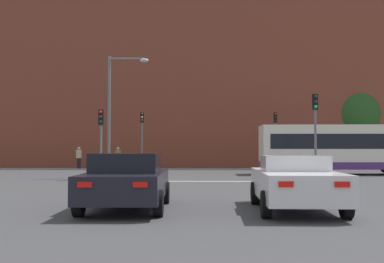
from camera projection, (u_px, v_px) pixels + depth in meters
The scene contains 14 objects.
stop_line_strip at pixel (208, 181), 23.39m from camera, with size 8.04×0.30×0.01m, color silver.
far_pavement at pixel (206, 169), 37.45m from camera, with size 68.94×2.50×0.01m, color gray.
brick_civic_building at pixel (183, 68), 46.21m from camera, with size 40.81×10.63×25.19m.
car_saloon_left at pixel (127, 180), 12.64m from camera, with size 2.15×4.52×1.48m.
car_roadster_right at pixel (295, 183), 12.39m from camera, with size 2.10×4.55×1.42m.
bus_crossing_lead at pixel (343, 148), 29.66m from camera, with size 10.17×2.67×3.03m.
traffic_light_near_left at pixel (101, 132), 24.89m from camera, with size 0.26×0.31×3.63m.
traffic_light_far_left at pixel (142, 131), 36.73m from camera, with size 0.26×0.31×4.39m.
traffic_light_far_right at pixel (275, 131), 36.86m from camera, with size 0.26×0.31×4.39m.
traffic_light_near_right at pixel (315, 122), 24.37m from camera, with size 0.26×0.31×4.37m.
street_lamp_junction at pixel (117, 102), 26.77m from camera, with size 2.29×0.36×6.77m.
pedestrian_waiting at pixel (118, 156), 37.06m from camera, with size 0.45×0.42×1.72m.
pedestrian_walking_east at pixel (79, 156), 38.18m from camera, with size 0.41×0.25×1.75m.
tree_by_building at pixel (355, 115), 42.15m from camera, with size 4.55×4.55×6.96m.
Camera 1 is at (-0.26, -3.63, 1.60)m, focal length 45.00 mm.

